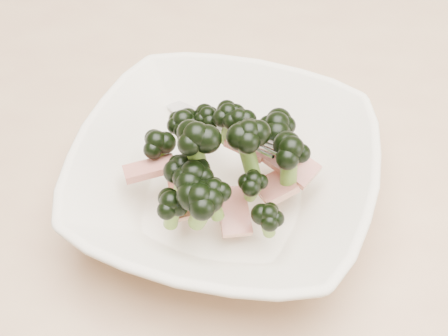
{
  "coord_description": "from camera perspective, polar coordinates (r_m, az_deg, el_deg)",
  "views": [
    {
      "loc": [
        -0.02,
        -0.43,
        1.25
      ],
      "look_at": [
        -0.07,
        -0.03,
        0.8
      ],
      "focal_mm": 50.0,
      "sensor_mm": 36.0,
      "label": 1
    }
  ],
  "objects": [
    {
      "name": "dining_table",
      "position": [
        0.74,
        6.01,
        -6.11
      ],
      "size": [
        1.2,
        0.8,
        0.75
      ],
      "color": "tan",
      "rests_on": "ground"
    },
    {
      "name": "broccoli_dish",
      "position": [
        0.61,
        -0.01,
        -0.64
      ],
      "size": [
        0.33,
        0.33,
        0.13
      ],
      "color": "#F0E2CB",
      "rests_on": "dining_table"
    }
  ]
}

